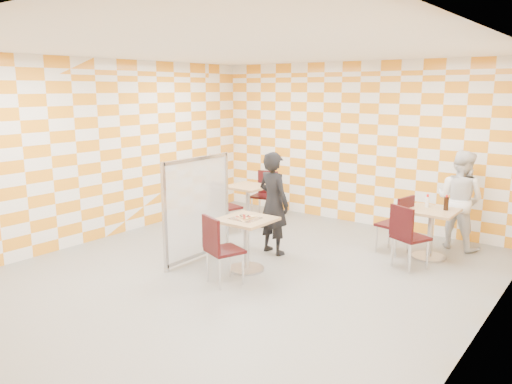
{
  "coord_description": "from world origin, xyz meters",
  "views": [
    {
      "loc": [
        4.03,
        -5.05,
        2.52
      ],
      "look_at": [
        0.1,
        0.2,
        1.15
      ],
      "focal_mm": 35.0,
      "sensor_mm": 36.0,
      "label": 1
    }
  ],
  "objects_px": {
    "main_table": "(246,235)",
    "man_white": "(460,200)",
    "soda_bottle": "(446,203)",
    "sport_bottle": "(427,202)",
    "chair_second_front": "(406,232)",
    "chair_second_side": "(399,220)",
    "chair_empty_near": "(222,203)",
    "man_dark": "(273,203)",
    "empty_table": "(248,198)",
    "chair_main_front": "(219,245)",
    "chair_empty_far": "(266,191)",
    "second_table": "(431,225)",
    "partition": "(197,208)"
  },
  "relations": [
    {
      "from": "chair_second_side",
      "to": "sport_bottle",
      "type": "relative_size",
      "value": 4.62
    },
    {
      "from": "chair_empty_far",
      "to": "soda_bottle",
      "type": "distance_m",
      "value": 3.59
    },
    {
      "from": "chair_empty_near",
      "to": "man_dark",
      "type": "distance_m",
      "value": 1.41
    },
    {
      "from": "second_table",
      "to": "chair_second_side",
      "type": "xyz_separation_m",
      "value": [
        -0.45,
        -0.13,
        0.04
      ]
    },
    {
      "from": "empty_table",
      "to": "partition",
      "type": "distance_m",
      "value": 2.08
    },
    {
      "from": "empty_table",
      "to": "chair_main_front",
      "type": "height_order",
      "value": "chair_main_front"
    },
    {
      "from": "chair_second_side",
      "to": "empty_table",
      "type": "bearing_deg",
      "value": -179.29
    },
    {
      "from": "man_white",
      "to": "sport_bottle",
      "type": "distance_m",
      "value": 0.73
    },
    {
      "from": "man_dark",
      "to": "sport_bottle",
      "type": "xyz_separation_m",
      "value": [
        1.91,
        1.32,
        0.05
      ]
    },
    {
      "from": "empty_table",
      "to": "man_white",
      "type": "distance_m",
      "value": 3.65
    },
    {
      "from": "main_table",
      "to": "chair_empty_far",
      "type": "xyz_separation_m",
      "value": [
        -1.49,
        2.52,
        0.04
      ]
    },
    {
      "from": "chair_second_front",
      "to": "partition",
      "type": "height_order",
      "value": "partition"
    },
    {
      "from": "chair_second_side",
      "to": "chair_empty_near",
      "type": "relative_size",
      "value": 1.0
    },
    {
      "from": "chair_second_side",
      "to": "chair_empty_near",
      "type": "bearing_deg",
      "value": -165.98
    },
    {
      "from": "chair_empty_near",
      "to": "man_white",
      "type": "bearing_deg",
      "value": 24.7
    },
    {
      "from": "chair_main_front",
      "to": "chair_second_side",
      "type": "relative_size",
      "value": 1.0
    },
    {
      "from": "soda_bottle",
      "to": "chair_second_front",
      "type": "bearing_deg",
      "value": -110.46
    },
    {
      "from": "chair_second_side",
      "to": "man_white",
      "type": "bearing_deg",
      "value": 55.03
    },
    {
      "from": "main_table",
      "to": "chair_main_front",
      "type": "height_order",
      "value": "chair_main_front"
    },
    {
      "from": "sport_bottle",
      "to": "partition",
      "type": "bearing_deg",
      "value": -139.39
    },
    {
      "from": "chair_empty_near",
      "to": "sport_bottle",
      "type": "xyz_separation_m",
      "value": [
        3.25,
        0.97,
        0.29
      ]
    },
    {
      "from": "main_table",
      "to": "empty_table",
      "type": "bearing_deg",
      "value": 127.26
    },
    {
      "from": "partition",
      "to": "sport_bottle",
      "type": "bearing_deg",
      "value": 40.61
    },
    {
      "from": "chair_empty_far",
      "to": "chair_empty_near",
      "type": "bearing_deg",
      "value": -89.18
    },
    {
      "from": "man_dark",
      "to": "chair_empty_near",
      "type": "bearing_deg",
      "value": -4.13
    },
    {
      "from": "chair_second_front",
      "to": "man_dark",
      "type": "height_order",
      "value": "man_dark"
    },
    {
      "from": "main_table",
      "to": "second_table",
      "type": "height_order",
      "value": "same"
    },
    {
      "from": "main_table",
      "to": "sport_bottle",
      "type": "xyz_separation_m",
      "value": [
        1.79,
        2.16,
        0.33
      ]
    },
    {
      "from": "main_table",
      "to": "man_white",
      "type": "xyz_separation_m",
      "value": [
        2.08,
        2.83,
        0.28
      ]
    },
    {
      "from": "second_table",
      "to": "empty_table",
      "type": "distance_m",
      "value": 3.34
    },
    {
      "from": "chair_empty_near",
      "to": "chair_empty_far",
      "type": "bearing_deg",
      "value": 90.82
    },
    {
      "from": "chair_empty_far",
      "to": "partition",
      "type": "height_order",
      "value": "partition"
    },
    {
      "from": "second_table",
      "to": "partition",
      "type": "relative_size",
      "value": 0.48
    },
    {
      "from": "chair_main_front",
      "to": "chair_empty_far",
      "type": "height_order",
      "value": "same"
    },
    {
      "from": "chair_main_front",
      "to": "man_dark",
      "type": "bearing_deg",
      "value": 96.87
    },
    {
      "from": "chair_empty_near",
      "to": "main_table",
      "type": "bearing_deg",
      "value": -39.2
    },
    {
      "from": "chair_empty_near",
      "to": "partition",
      "type": "relative_size",
      "value": 0.6
    },
    {
      "from": "second_table",
      "to": "empty_table",
      "type": "bearing_deg",
      "value": -177.2
    },
    {
      "from": "man_white",
      "to": "chair_second_side",
      "type": "bearing_deg",
      "value": 66.77
    },
    {
      "from": "empty_table",
      "to": "chair_second_side",
      "type": "distance_m",
      "value": 2.89
    },
    {
      "from": "soda_bottle",
      "to": "sport_bottle",
      "type": "bearing_deg",
      "value": 176.35
    },
    {
      "from": "chair_second_side",
      "to": "partition",
      "type": "bearing_deg",
      "value": -138.7
    },
    {
      "from": "man_white",
      "to": "soda_bottle",
      "type": "distance_m",
      "value": 0.69
    },
    {
      "from": "chair_empty_near",
      "to": "empty_table",
      "type": "bearing_deg",
      "value": 87.52
    },
    {
      "from": "empty_table",
      "to": "man_dark",
      "type": "xyz_separation_m",
      "value": [
        1.31,
        -1.05,
        0.28
      ]
    },
    {
      "from": "chair_second_front",
      "to": "chair_empty_near",
      "type": "height_order",
      "value": "same"
    },
    {
      "from": "chair_empty_near",
      "to": "sport_bottle",
      "type": "relative_size",
      "value": 4.62
    },
    {
      "from": "main_table",
      "to": "chair_second_front",
      "type": "xyz_separation_m",
      "value": [
        1.78,
        1.36,
        0.04
      ]
    },
    {
      "from": "chair_main_front",
      "to": "man_dark",
      "type": "height_order",
      "value": "man_dark"
    },
    {
      "from": "chair_empty_near",
      "to": "man_white",
      "type": "height_order",
      "value": "man_white"
    }
  ]
}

